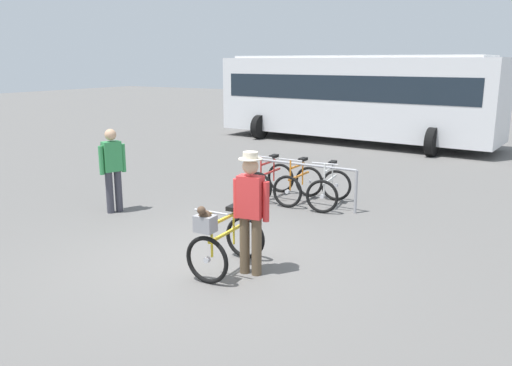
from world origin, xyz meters
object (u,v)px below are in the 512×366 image
Objects in this scene: racked_bike_orange at (299,185)px; featured_bicycle at (222,240)px; pedestrian_with_backpack at (112,165)px; bus_distant at (354,94)px; racked_bike_red at (270,181)px; person_with_featured_bike at (251,208)px; racked_bike_white at (329,189)px.

featured_bicycle is at bearing -79.19° from racked_bike_orange.
bus_distant is (0.86, 10.95, 0.80)m from pedestrian_with_backpack.
racked_bike_red is 0.89× the size of featured_bicycle.
pedestrian_with_backpack is at bearing 162.14° from person_with_featured_bike.
person_with_featured_bike is 1.05× the size of pedestrian_with_backpack.
racked_bike_white is at bearing 96.06° from person_with_featured_bike.
bus_distant is (-1.93, 8.44, 1.37)m from racked_bike_orange.
person_with_featured_bike is at bearing -17.86° from pedestrian_with_backpack.
person_with_featured_bike is 4.08m from pedestrian_with_backpack.
racked_bike_orange is 0.65× the size of person_with_featured_bike.
racked_bike_orange is 3.97m from person_with_featured_bike.
racked_bike_red is 0.70m from racked_bike_orange.
racked_bike_white is 4.33m from pedestrian_with_backpack.
person_with_featured_bike is at bearing -73.74° from racked_bike_orange.
racked_bike_white is at bearing 90.80° from featured_bicycle.
person_with_featured_bike reaches higher than racked_bike_white.
racked_bike_red is at bearing 178.91° from racked_bike_orange.
racked_bike_orange is at bearing 106.26° from person_with_featured_bike.
racked_bike_orange is 4.03m from featured_bicycle.
racked_bike_orange is 0.11× the size of bus_distant.
pedestrian_with_backpack is at bearing -129.56° from racked_bike_red.
racked_bike_red is at bearing 110.14° from featured_bicycle.
featured_bicycle is 0.61m from person_with_featured_bike.
racked_bike_orange is at bearing -77.12° from bus_distant.
racked_bike_orange is 0.95× the size of racked_bike_white.
racked_bike_red is 3.33m from pedestrian_with_backpack.
person_with_featured_bike is (1.10, -3.77, 0.58)m from racked_bike_orange.
featured_bicycle is at bearing -22.12° from pedestrian_with_backpack.
racked_bike_white is at bearing -72.72° from bus_distant.
racked_bike_red is at bearing 50.44° from pedestrian_with_backpack.
person_with_featured_bike reaches higher than racked_bike_red.
featured_bicycle reaches higher than racked_bike_white.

